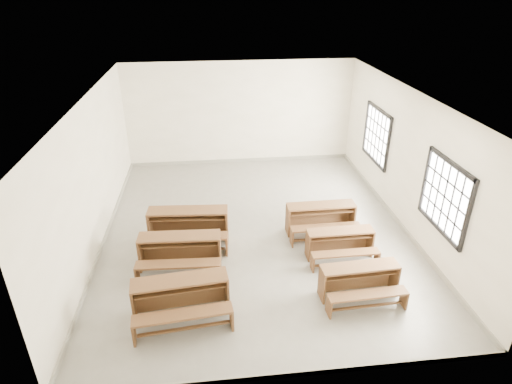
{
  "coord_description": "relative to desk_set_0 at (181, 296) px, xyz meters",
  "views": [
    {
      "loc": [
        -1.0,
        -8.63,
        5.36
      ],
      "look_at": [
        0.0,
        0.0,
        1.0
      ],
      "focal_mm": 30.0,
      "sensor_mm": 36.0,
      "label": 1
    }
  ],
  "objects": [
    {
      "name": "desk_set_3",
      "position": [
        3.26,
        0.14,
        -0.05
      ],
      "size": [
        1.49,
        0.82,
        0.65
      ],
      "rotation": [
        0.0,
        0.0,
        0.05
      ],
      "color": "brown",
      "rests_on": "ground"
    },
    {
      "name": "desk_set_5",
      "position": [
        3.11,
        2.42,
        -0.02
      ],
      "size": [
        1.59,
        0.84,
        0.71
      ],
      "rotation": [
        0.0,
        0.0,
        0.01
      ],
      "color": "brown",
      "rests_on": "ground"
    },
    {
      "name": "desk_set_2",
      "position": [
        0.06,
        2.37,
        0.03
      ],
      "size": [
        1.82,
        1.04,
        0.79
      ],
      "rotation": [
        0.0,
        0.0,
        -0.07
      ],
      "color": "brown",
      "rests_on": "ground"
    },
    {
      "name": "desk_set_0",
      "position": [
        0.0,
        0.0,
        0.0
      ],
      "size": [
        1.73,
        1.02,
        0.75
      ],
      "rotation": [
        0.0,
        0.0,
        0.1
      ],
      "color": "brown",
      "rests_on": "ground"
    },
    {
      "name": "desk_set_4",
      "position": [
        3.27,
        1.41,
        -0.07
      ],
      "size": [
        1.41,
        0.74,
        0.63
      ],
      "rotation": [
        0.0,
        0.0,
        0.01
      ],
      "color": "brown",
      "rests_on": "ground"
    },
    {
      "name": "room",
      "position": [
        1.71,
        2.71,
        1.71
      ],
      "size": [
        8.5,
        8.5,
        3.2
      ],
      "color": "gray",
      "rests_on": "ground"
    },
    {
      "name": "desk_set_1",
      "position": [
        -0.08,
        1.41,
        -0.0
      ],
      "size": [
        1.69,
        0.93,
        0.74
      ],
      "rotation": [
        0.0,
        0.0,
        -0.05
      ],
      "color": "brown",
      "rests_on": "ground"
    }
  ]
}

